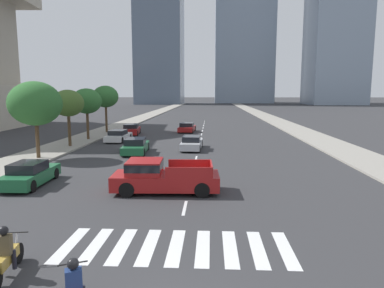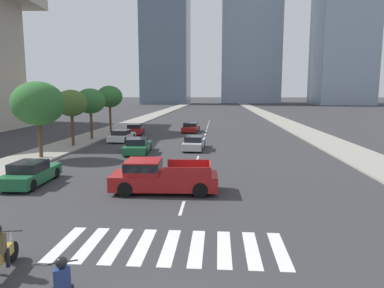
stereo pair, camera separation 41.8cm
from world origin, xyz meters
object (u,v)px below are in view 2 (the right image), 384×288
sedan_red_3 (135,130)px  street_tree_second (71,103)px  street_tree_third (90,101)px  sedan_red_4 (191,128)px  sedan_green_1 (138,146)px  street_tree_nearest (38,104)px  sedan_silver_0 (194,143)px  motorcycle_third (0,254)px  pickup_truck (159,176)px  sedan_white_5 (122,136)px  street_tree_fourth (110,97)px  sedan_green_2 (31,174)px

sedan_red_3 → street_tree_second: 11.40m
street_tree_second → street_tree_third: street_tree_third is taller
sedan_red_3 → sedan_red_4: size_ratio=1.01×
sedan_green_1 → street_tree_nearest: (-6.82, -3.29, 3.67)m
street_tree_nearest → street_tree_third: size_ratio=1.07×
sedan_silver_0 → street_tree_second: bearing=89.6°
sedan_silver_0 → sedan_red_4: 14.24m
street_tree_nearest → sedan_red_4: bearing=63.0°
motorcycle_third → street_tree_third: 29.13m
street_tree_second → pickup_truck: bearing=-53.6°
pickup_truck → street_tree_third: bearing=-63.5°
pickup_truck → sedan_white_5: 20.17m
motorcycle_third → street_tree_nearest: street_tree_nearest is taller
sedan_white_5 → street_tree_fourth: bearing=27.7°
sedan_red_4 → street_tree_fourth: street_tree_fourth is taller
sedan_silver_0 → sedan_red_4: size_ratio=1.05×
sedan_red_3 → street_tree_fourth: size_ratio=0.77×
pickup_truck → street_tree_third: (-10.62, 19.34, 3.37)m
sedan_green_1 → street_tree_second: bearing=63.6°
sedan_green_2 → street_tree_second: street_tree_second is taller
sedan_silver_0 → sedan_green_2: sedan_green_2 is taller
sedan_green_2 → sedan_red_3: size_ratio=0.98×
street_tree_third → street_tree_fourth: size_ratio=0.93×
sedan_red_4 → street_tree_nearest: street_tree_nearest is taller
pickup_truck → street_tree_third: 22.32m
sedan_red_3 → sedan_white_5: (-0.05, -5.84, -0.05)m
motorcycle_third → sedan_red_3: size_ratio=0.48×
sedan_green_1 → sedan_white_5: (-3.38, 7.22, -0.03)m
sedan_red_4 → street_tree_nearest: (-10.06, -19.73, 3.70)m
street_tree_nearest → street_tree_second: (0.00, 6.07, -0.16)m
motorcycle_third → sedan_white_5: bearing=-1.0°
sedan_silver_0 → sedan_white_5: bearing=60.5°
sedan_silver_0 → sedan_green_1: (-4.65, -2.27, 0.02)m
sedan_green_1 → sedan_red_3: size_ratio=1.09×
sedan_green_2 → sedan_red_3: sedan_green_2 is taller
sedan_red_4 → street_tree_third: size_ratio=0.82×
sedan_green_2 → sedan_red_4: sedan_green_2 is taller
pickup_truck → sedan_green_1: size_ratio=1.13×
sedan_red_4 → sedan_white_5: sedan_red_4 is taller
sedan_red_4 → street_tree_fourth: bearing=104.9°
sedan_red_3 → sedan_green_1: bearing=-171.2°
street_tree_third → sedan_green_2: bearing=-80.1°
sedan_red_4 → sedan_white_5: bearing=148.1°
motorcycle_third → street_tree_fourth: 35.70m
sedan_red_4 → street_tree_third: bearing=134.7°
sedan_red_4 → street_tree_third: street_tree_third is taller
sedan_green_2 → street_tree_nearest: (-3.20, 7.36, 3.66)m
motorcycle_third → sedan_green_2: (-4.34, 9.54, 0.02)m
sedan_white_5 → sedan_green_1: bearing=-152.5°
sedan_green_1 → sedan_red_3: bearing=10.1°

